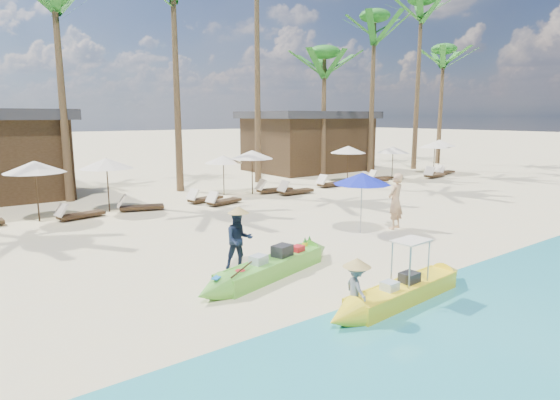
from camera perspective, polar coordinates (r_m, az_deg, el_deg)
ground at (r=13.01m, az=5.75°, el=-7.62°), size 240.00×240.00×0.00m
wet_sand_strip at (r=10.15m, az=25.73°, el=-13.86°), size 240.00×4.50×0.01m
green_canoe at (r=11.87m, az=-1.06°, el=-8.13°), size 5.41×1.77×0.70m
yellow_canoe at (r=10.66m, az=14.80°, el=-10.76°), size 5.17×0.90×1.34m
tourist at (r=17.06m, az=13.89°, el=-0.13°), size 0.82×0.63×2.00m
vendor_green at (r=12.32m, az=-5.04°, el=-4.86°), size 0.89×0.78×1.55m
vendor_yellow at (r=9.42m, az=9.28°, el=-10.48°), size 0.52×0.70×0.97m
blue_umbrella at (r=16.02m, az=9.97°, el=2.60°), size 1.95×1.95×2.09m
resort_parasol_4 at (r=19.85m, az=-27.74°, el=3.59°), size 2.25×2.25×2.32m
lounger_4_right at (r=19.87m, az=-23.42°, el=-1.57°), size 1.91×0.92×0.62m
resort_parasol_5 at (r=20.69m, az=-20.40°, el=4.22°), size 2.20×2.20×2.27m
lounger_5_left at (r=20.70m, az=-16.89°, el=-0.69°), size 1.99×1.14×0.65m
resort_parasol_6 at (r=23.84m, az=-6.93°, el=4.94°), size 1.96×1.96×2.02m
lounger_6_left at (r=22.08m, az=-9.32°, el=0.25°), size 1.90×0.96×0.62m
lounger_6_right at (r=21.32m, az=-7.04°, el=-0.06°), size 1.86×0.96×0.61m
resort_parasol_7 at (r=23.96m, az=-3.43°, el=5.55°), size 2.19×2.19×2.26m
lounger_7_left at (r=23.96m, az=1.71°, el=1.20°), size 1.98×0.63×0.67m
lounger_7_right at (r=24.41m, az=-0.94°, el=1.37°), size 2.04×0.80×0.68m
resort_parasol_8 at (r=28.43m, az=8.31°, el=6.11°), size 2.15×2.15×2.22m
lounger_8_left at (r=26.67m, az=6.18°, el=2.06°), size 1.95×0.61×0.66m
resort_parasol_9 at (r=30.17m, az=13.62°, el=5.98°), size 2.05×2.05×2.11m
lounger_9_left at (r=28.69m, az=11.16°, el=2.47°), size 1.92×1.01×0.62m
lounger_9_right at (r=29.97m, az=12.04°, el=2.74°), size 1.80×0.72×0.59m
resort_parasol_10 at (r=34.50m, az=18.36°, el=6.42°), size 2.16×2.16×2.23m
lounger_10_left at (r=32.15m, az=18.30°, el=2.99°), size 2.06×0.86×0.68m
lounger_10_right at (r=34.06m, az=19.36°, el=3.26°), size 1.79×0.84×0.59m
resort_parasol_11 at (r=35.05m, az=18.87°, el=6.60°), size 2.26×2.26×2.33m
lounger_11_left at (r=34.13m, az=19.27°, el=3.30°), size 1.85×0.59×0.63m
palm_3 at (r=24.36m, az=-25.74°, el=20.14°), size 2.08×2.08×10.52m
palm_4 at (r=25.99m, az=-12.87°, el=22.13°), size 2.08×2.08×11.70m
palm_6 at (r=31.91m, az=5.43°, el=15.69°), size 2.08×2.08×8.51m
palm_7 at (r=34.17m, az=11.39°, el=18.46°), size 2.08×2.08×11.08m
palm_8 at (r=37.55m, az=16.75°, el=19.30°), size 2.08×2.08×12.70m
palm_9 at (r=42.26m, az=19.26°, el=15.19°), size 2.08×2.08×9.82m
pavilion_east at (r=34.82m, az=3.41°, el=7.26°), size 8.80×6.60×4.30m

